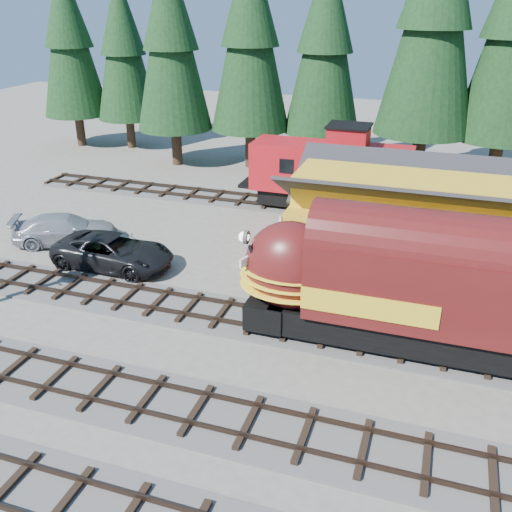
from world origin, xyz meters
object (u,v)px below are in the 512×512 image
(locomotive, at_px, (438,294))
(pickup_truck_b, at_px, (65,229))
(depot, at_px, (423,218))
(caboose, at_px, (331,172))
(pickup_truck_a, at_px, (113,252))

(locomotive, xyz_separation_m, pickup_truck_b, (-19.29, 4.47, -1.69))
(depot, bearing_deg, locomotive, -81.59)
(caboose, height_order, pickup_truck_b, caboose)
(locomotive, bearing_deg, pickup_truck_b, 166.96)
(pickup_truck_a, bearing_deg, depot, -74.48)
(depot, relative_size, pickup_truck_b, 2.33)
(pickup_truck_b, bearing_deg, depot, -108.86)
(locomotive, distance_m, pickup_truck_b, 19.87)
(caboose, height_order, pickup_truck_a, caboose)
(pickup_truck_b, bearing_deg, caboose, -77.84)
(pickup_truck_a, bearing_deg, pickup_truck_b, 66.81)
(caboose, xyz_separation_m, pickup_truck_b, (-12.49, -9.53, -1.69))
(depot, height_order, pickup_truck_b, depot)
(caboose, relative_size, pickup_truck_a, 1.60)
(locomotive, relative_size, pickup_truck_b, 2.84)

